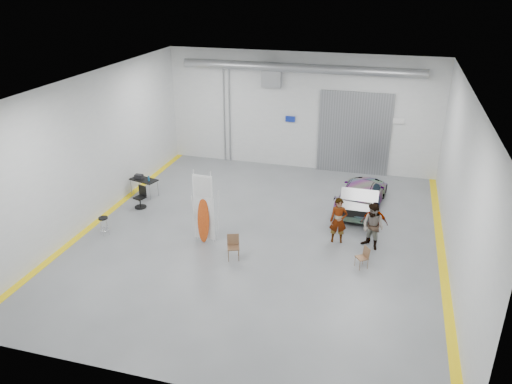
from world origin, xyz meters
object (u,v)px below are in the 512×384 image
(sedan_car, at_px, (362,194))
(surfboard_display, at_px, (204,214))
(person_b, at_px, (373,226))
(office_chair, at_px, (141,198))
(folding_chair_near, at_px, (234,252))
(person_c, at_px, (374,223))
(folding_chair_far, at_px, (361,261))
(work_table, at_px, (143,179))
(shop_stool, at_px, (104,226))
(person_a, at_px, (338,221))

(sedan_car, distance_m, surfboard_display, 7.33)
(person_b, distance_m, office_chair, 10.09)
(office_chair, bearing_deg, folding_chair_near, -11.90)
(person_c, bearing_deg, folding_chair_far, 80.50)
(sedan_car, xyz_separation_m, person_c, (0.70, -3.14, 0.22))
(work_table, bearing_deg, folding_chair_near, -36.31)
(surfboard_display, relative_size, folding_chair_near, 3.22)
(surfboard_display, bearing_deg, folding_chair_far, 0.44)
(person_b, relative_size, shop_stool, 2.38)
(folding_chair_near, bearing_deg, work_table, 123.72)
(person_b, bearing_deg, office_chair, -154.93)
(sedan_car, relative_size, folding_chair_far, 5.58)
(person_c, relative_size, surfboard_display, 0.59)
(person_c, height_order, shop_stool, person_c)
(shop_stool, bearing_deg, surfboard_display, 8.34)
(shop_stool, xyz_separation_m, work_table, (-0.31, 3.90, 0.42))
(person_b, relative_size, work_table, 1.30)
(folding_chair_far, bearing_deg, work_table, -144.98)
(person_b, relative_size, surfboard_display, 0.62)
(folding_chair_near, height_order, office_chair, office_chair)
(person_a, relative_size, folding_chair_near, 2.00)
(person_b, distance_m, person_c, 0.42)
(sedan_car, relative_size, work_table, 3.15)
(person_c, bearing_deg, folding_chair_near, 26.61)
(sedan_car, distance_m, person_a, 3.48)
(person_a, distance_m, person_c, 1.35)
(folding_chair_near, bearing_deg, sedan_car, 34.32)
(folding_chair_far, height_order, work_table, work_table)
(person_a, relative_size, surfboard_display, 0.62)
(person_c, distance_m, work_table, 10.70)
(sedan_car, relative_size, office_chair, 4.51)
(surfboard_display, xyz_separation_m, folding_chair_near, (1.47, -0.92, -0.90))
(office_chair, bearing_deg, work_table, 130.09)
(person_a, distance_m, surfboard_display, 5.12)
(person_b, bearing_deg, work_table, -161.12)
(folding_chair_near, xyz_separation_m, office_chair, (-5.28, 3.03, 0.14))
(person_b, distance_m, folding_chair_far, 1.65)
(surfboard_display, bearing_deg, office_chair, 154.31)
(person_a, bearing_deg, folding_chair_far, -65.91)
(surfboard_display, height_order, folding_chair_near, surfboard_display)
(folding_chair_near, bearing_deg, person_a, 13.26)
(sedan_car, height_order, shop_stool, sedan_car)
(person_b, relative_size, folding_chair_near, 2.01)
(surfboard_display, relative_size, office_chair, 3.00)
(sedan_car, xyz_separation_m, shop_stool, (-9.55, -5.34, -0.26))
(surfboard_display, xyz_separation_m, folding_chair_far, (5.98, -0.29, -0.93))
(person_c, relative_size, office_chair, 1.76)
(sedan_car, distance_m, person_b, 3.63)
(folding_chair_near, relative_size, work_table, 0.65)
(folding_chair_far, bearing_deg, person_a, 177.05)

